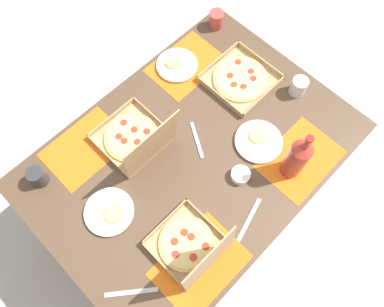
{
  "coord_description": "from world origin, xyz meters",
  "views": [
    {
      "loc": [
        0.47,
        0.47,
        2.3
      ],
      "look_at": [
        0.0,
        0.0,
        0.75
      ],
      "focal_mm": 34.68,
      "sensor_mm": 36.0,
      "label": 1
    }
  ],
  "objects_px": {
    "soda_bottle": "(297,158)",
    "cup_spare": "(216,19)",
    "cup_clear_right": "(38,177)",
    "condiment_bowl": "(240,175)",
    "pizza_box_corner_right": "(240,79)",
    "cup_red": "(299,86)",
    "pizza_box_edge_far": "(191,247)",
    "pizza_box_corner_left": "(136,139)",
    "plate_middle": "(176,65)",
    "plate_near_right": "(110,212)",
    "plate_far_left": "(259,141)"
  },
  "relations": [
    {
      "from": "pizza_box_corner_right",
      "to": "cup_clear_right",
      "type": "xyz_separation_m",
      "value": [
        1.01,
        -0.27,
        0.03
      ]
    },
    {
      "from": "pizza_box_corner_right",
      "to": "condiment_bowl",
      "type": "distance_m",
      "value": 0.51
    },
    {
      "from": "condiment_bowl",
      "to": "cup_red",
      "type": "bearing_deg",
      "value": -169.28
    },
    {
      "from": "pizza_box_edge_far",
      "to": "cup_clear_right",
      "type": "bearing_deg",
      "value": -69.39
    },
    {
      "from": "plate_near_right",
      "to": "cup_clear_right",
      "type": "bearing_deg",
      "value": -70.0
    },
    {
      "from": "condiment_bowl",
      "to": "pizza_box_corner_right",
      "type": "bearing_deg",
      "value": -138.16
    },
    {
      "from": "soda_bottle",
      "to": "plate_middle",
      "type": "bearing_deg",
      "value": -92.62
    },
    {
      "from": "plate_near_right",
      "to": "cup_spare",
      "type": "bearing_deg",
      "value": -160.21
    },
    {
      "from": "pizza_box_edge_far",
      "to": "cup_clear_right",
      "type": "relative_size",
      "value": 3.28
    },
    {
      "from": "soda_bottle",
      "to": "cup_spare",
      "type": "xyz_separation_m",
      "value": [
        -0.37,
        -0.8,
        -0.09
      ]
    },
    {
      "from": "pizza_box_corner_left",
      "to": "plate_middle",
      "type": "distance_m",
      "value": 0.47
    },
    {
      "from": "plate_far_left",
      "to": "condiment_bowl",
      "type": "height_order",
      "value": "condiment_bowl"
    },
    {
      "from": "pizza_box_corner_left",
      "to": "pizza_box_edge_far",
      "type": "height_order",
      "value": "pizza_box_corner_left"
    },
    {
      "from": "cup_spare",
      "to": "pizza_box_corner_left",
      "type": "bearing_deg",
      "value": 16.15
    },
    {
      "from": "pizza_box_corner_left",
      "to": "plate_middle",
      "type": "xyz_separation_m",
      "value": [
        -0.43,
        -0.18,
        -0.04
      ]
    },
    {
      "from": "plate_near_right",
      "to": "plate_middle",
      "type": "distance_m",
      "value": 0.8
    },
    {
      "from": "pizza_box_corner_right",
      "to": "pizza_box_edge_far",
      "type": "bearing_deg",
      "value": 28.38
    },
    {
      "from": "soda_bottle",
      "to": "cup_clear_right",
      "type": "relative_size",
      "value": 3.57
    },
    {
      "from": "pizza_box_corner_right",
      "to": "plate_middle",
      "type": "xyz_separation_m",
      "value": [
        0.16,
        -0.29,
        -0.0
      ]
    },
    {
      "from": "plate_far_left",
      "to": "plate_near_right",
      "type": "distance_m",
      "value": 0.74
    },
    {
      "from": "plate_near_right",
      "to": "condiment_bowl",
      "type": "height_order",
      "value": "condiment_bowl"
    },
    {
      "from": "plate_far_left",
      "to": "plate_middle",
      "type": "height_order",
      "value": "same"
    },
    {
      "from": "plate_near_right",
      "to": "cup_spare",
      "type": "height_order",
      "value": "cup_spare"
    },
    {
      "from": "cup_red",
      "to": "condiment_bowl",
      "type": "distance_m",
      "value": 0.53
    },
    {
      "from": "cup_red",
      "to": "pizza_box_corner_right",
      "type": "bearing_deg",
      "value": -58.86
    },
    {
      "from": "pizza_box_corner_right",
      "to": "plate_far_left",
      "type": "height_order",
      "value": "pizza_box_corner_right"
    },
    {
      "from": "soda_bottle",
      "to": "cup_red",
      "type": "xyz_separation_m",
      "value": [
        -0.34,
        -0.23,
        -0.09
      ]
    },
    {
      "from": "cup_clear_right",
      "to": "cup_spare",
      "type": "height_order",
      "value": "cup_clear_right"
    },
    {
      "from": "pizza_box_edge_far",
      "to": "cup_clear_right",
      "type": "distance_m",
      "value": 0.73
    },
    {
      "from": "cup_clear_right",
      "to": "condiment_bowl",
      "type": "xyz_separation_m",
      "value": [
        -0.63,
        0.61,
        -0.03
      ]
    },
    {
      "from": "pizza_box_edge_far",
      "to": "plate_near_right",
      "type": "distance_m",
      "value": 0.38
    },
    {
      "from": "pizza_box_edge_far",
      "to": "plate_middle",
      "type": "relative_size",
      "value": 1.42
    },
    {
      "from": "plate_middle",
      "to": "pizza_box_corner_right",
      "type": "bearing_deg",
      "value": 119.85
    },
    {
      "from": "plate_middle",
      "to": "cup_clear_right",
      "type": "distance_m",
      "value": 0.85
    },
    {
      "from": "cup_red",
      "to": "plate_far_left",
      "type": "bearing_deg",
      "value": 7.73
    },
    {
      "from": "plate_near_right",
      "to": "soda_bottle",
      "type": "distance_m",
      "value": 0.82
    },
    {
      "from": "cup_spare",
      "to": "plate_far_left",
      "type": "bearing_deg",
      "value": 59.4
    },
    {
      "from": "pizza_box_edge_far",
      "to": "cup_spare",
      "type": "height_order",
      "value": "pizza_box_edge_far"
    },
    {
      "from": "plate_near_right",
      "to": "cup_red",
      "type": "distance_m",
      "value": 1.05
    },
    {
      "from": "cup_red",
      "to": "cup_clear_right",
      "type": "height_order",
      "value": "cup_clear_right"
    },
    {
      "from": "plate_far_left",
      "to": "cup_clear_right",
      "type": "bearing_deg",
      "value": -34.32
    },
    {
      "from": "plate_near_right",
      "to": "pizza_box_corner_left",
      "type": "bearing_deg",
      "value": -151.64
    },
    {
      "from": "soda_bottle",
      "to": "cup_spare",
      "type": "bearing_deg",
      "value": -114.66
    },
    {
      "from": "plate_far_left",
      "to": "condiment_bowl",
      "type": "bearing_deg",
      "value": 16.0
    },
    {
      "from": "plate_far_left",
      "to": "soda_bottle",
      "type": "relative_size",
      "value": 0.68
    },
    {
      "from": "plate_middle",
      "to": "cup_spare",
      "type": "distance_m",
      "value": 0.34
    },
    {
      "from": "pizza_box_corner_left",
      "to": "plate_near_right",
      "type": "bearing_deg",
      "value": 28.36
    },
    {
      "from": "pizza_box_corner_right",
      "to": "cup_red",
      "type": "bearing_deg",
      "value": 121.14
    },
    {
      "from": "pizza_box_corner_right",
      "to": "cup_clear_right",
      "type": "height_order",
      "value": "cup_clear_right"
    },
    {
      "from": "pizza_box_corner_left",
      "to": "soda_bottle",
      "type": "height_order",
      "value": "soda_bottle"
    }
  ]
}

